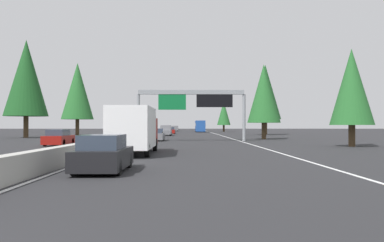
# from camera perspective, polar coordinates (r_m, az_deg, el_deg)

# --- Properties ---
(ground_plane) EXTENTS (320.00, 320.00, 0.00)m
(ground_plane) POSITION_cam_1_polar(r_m,az_deg,el_deg) (65.30, -5.41, -2.21)
(ground_plane) COLOR #262628
(median_barrier) EXTENTS (180.00, 0.56, 0.90)m
(median_barrier) POSITION_cam_1_polar(r_m,az_deg,el_deg) (85.25, -4.51, -1.53)
(median_barrier) COLOR #ADAAA3
(median_barrier) RESTS_ON ground
(shoulder_stripe_right) EXTENTS (160.00, 0.16, 0.01)m
(shoulder_stripe_right) POSITION_cam_1_polar(r_m,az_deg,el_deg) (75.33, 3.99, -1.99)
(shoulder_stripe_right) COLOR silver
(shoulder_stripe_right) RESTS_ON ground
(shoulder_stripe_median) EXTENTS (160.00, 0.16, 0.01)m
(shoulder_stripe_median) POSITION_cam_1_polar(r_m,az_deg,el_deg) (75.25, -4.60, -1.99)
(shoulder_stripe_median) COLOR silver
(shoulder_stripe_median) RESTS_ON ground
(sign_gantry_overhead) EXTENTS (0.50, 12.68, 5.95)m
(sign_gantry_overhead) POSITION_cam_1_polar(r_m,az_deg,el_deg) (48.06, 0.11, 2.85)
(sign_gantry_overhead) COLOR gray
(sign_gantry_overhead) RESTS_ON ground
(sedan_far_center) EXTENTS (4.40, 1.80, 1.47)m
(sedan_far_center) POSITION_cam_1_polar(r_m,az_deg,el_deg) (16.87, -12.12, -4.52)
(sedan_far_center) COLOR black
(sedan_far_center) RESTS_ON ground
(box_truck_near_right) EXTENTS (8.50, 2.40, 2.95)m
(box_truck_near_right) POSITION_cam_1_polar(r_m,az_deg,el_deg) (26.61, -7.93, -1.09)
(box_truck_near_right) COLOR white
(box_truck_near_right) RESTS_ON ground
(sedan_distant_a) EXTENTS (4.40, 1.80, 1.47)m
(sedan_distant_a) POSITION_cam_1_polar(r_m,az_deg,el_deg) (49.16, -4.98, -1.95)
(sedan_distant_a) COLOR slate
(sedan_distant_a) RESTS_ON ground
(bus_mid_right) EXTENTS (11.50, 2.55, 3.10)m
(bus_mid_right) POSITION_cam_1_polar(r_m,az_deg,el_deg) (113.26, 1.11, -0.66)
(bus_mid_right) COLOR #1E4793
(bus_mid_right) RESTS_ON ground
(sedan_mid_center) EXTENTS (4.40, 1.80, 1.47)m
(sedan_mid_center) POSITION_cam_1_polar(r_m,az_deg,el_deg) (88.70, -2.94, -1.35)
(sedan_mid_center) COLOR maroon
(sedan_mid_center) RESTS_ON ground
(minivan_distant_b) EXTENTS (5.00, 1.95, 1.69)m
(minivan_distant_b) POSITION_cam_1_polar(r_m,az_deg,el_deg) (130.34, -2.36, -0.99)
(minivan_distant_b) COLOR slate
(minivan_distant_b) RESTS_ON ground
(pickup_mid_left) EXTENTS (5.60, 2.00, 1.86)m
(pickup_mid_left) POSITION_cam_1_polar(r_m,az_deg,el_deg) (74.33, -3.63, -1.31)
(pickup_mid_left) COLOR slate
(pickup_mid_left) RESTS_ON ground
(oncoming_near) EXTENTS (4.40, 1.80, 1.47)m
(oncoming_near) POSITION_cam_1_polar(r_m,az_deg,el_deg) (84.87, -8.82, -1.37)
(oncoming_near) COLOR silver
(oncoming_near) RESTS_ON ground
(oncoming_far) EXTENTS (4.40, 1.80, 1.47)m
(oncoming_far) POSITION_cam_1_polar(r_m,az_deg,el_deg) (39.50, -17.93, -2.25)
(oncoming_far) COLOR maroon
(oncoming_far) RESTS_ON ground
(conifer_right_near) EXTENTS (3.74, 3.74, 8.50)m
(conifer_right_near) POSITION_cam_1_polar(r_m,az_deg,el_deg) (38.39, 21.18, 4.40)
(conifer_right_near) COLOR #4C3823
(conifer_right_near) RESTS_ON ground
(conifer_right_mid) EXTENTS (4.37, 4.37, 9.94)m
(conifer_right_mid) POSITION_cam_1_polar(r_m,az_deg,el_deg) (55.52, 9.89, 3.74)
(conifer_right_mid) COLOR #4C3823
(conifer_right_mid) RESTS_ON ground
(conifer_right_far) EXTENTS (6.08, 6.08, 13.81)m
(conifer_right_far) POSITION_cam_1_polar(r_m,az_deg,el_deg) (82.81, 10.10, 3.95)
(conifer_right_far) COLOR #4C3823
(conifer_right_far) RESTS_ON ground
(conifer_right_distant) EXTENTS (3.84, 3.84, 8.72)m
(conifer_right_distant) POSITION_cam_1_polar(r_m,az_deg,el_deg) (117.67, 4.41, 1.08)
(conifer_right_distant) COLOR #4C3823
(conifer_right_distant) RESTS_ON ground
(conifer_left_near) EXTENTS (6.41, 6.41, 14.57)m
(conifer_left_near) POSITION_cam_1_polar(r_m,az_deg,el_deg) (66.31, -21.93, 5.52)
(conifer_left_near) COLOR #4C3823
(conifer_left_near) RESTS_ON ground
(conifer_left_mid) EXTENTS (5.94, 5.94, 13.49)m
(conifer_left_mid) POSITION_cam_1_polar(r_m,az_deg,el_deg) (79.83, -15.54, 3.99)
(conifer_left_mid) COLOR #4C3823
(conifer_left_mid) RESTS_ON ground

